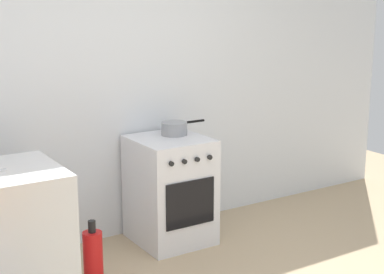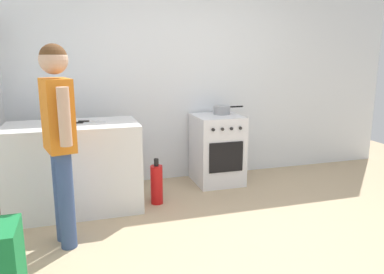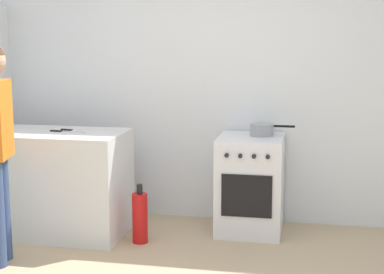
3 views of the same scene
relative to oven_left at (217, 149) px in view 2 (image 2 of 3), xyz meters
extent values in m
plane|color=tan|center=(-0.35, -1.58, -0.43)|extent=(8.00, 8.00, 0.00)
cube|color=silver|center=(-0.35, 0.37, 0.87)|extent=(6.00, 0.10, 2.60)
cube|color=silver|center=(-1.70, -0.38, 0.02)|extent=(1.30, 0.70, 0.90)
cube|color=silver|center=(0.00, 0.00, 0.00)|extent=(0.56, 0.60, 0.85)
cube|color=black|center=(0.00, -0.30, -0.03)|extent=(0.42, 0.01, 0.36)
cylinder|color=black|center=(-0.13, -0.12, 0.42)|extent=(0.18, 0.18, 0.01)
cylinder|color=black|center=(0.13, -0.12, 0.42)|extent=(0.18, 0.18, 0.01)
cylinder|color=black|center=(-0.13, 0.12, 0.42)|extent=(0.18, 0.18, 0.01)
cylinder|color=black|center=(0.13, 0.12, 0.42)|extent=(0.18, 0.18, 0.01)
cylinder|color=black|center=(-0.17, -0.31, 0.31)|extent=(0.04, 0.02, 0.04)
cylinder|color=black|center=(-0.06, -0.31, 0.31)|extent=(0.04, 0.02, 0.04)
cylinder|color=black|center=(0.06, -0.31, 0.31)|extent=(0.04, 0.02, 0.04)
cylinder|color=black|center=(0.17, -0.31, 0.31)|extent=(0.04, 0.02, 0.04)
cylinder|color=gray|center=(0.09, 0.08, 0.48)|extent=(0.21, 0.21, 0.10)
cylinder|color=black|center=(0.28, 0.08, 0.51)|extent=(0.18, 0.02, 0.02)
cube|color=silver|center=(-1.48, -0.38, 0.48)|extent=(0.22, 0.06, 0.01)
cube|color=black|center=(-1.64, -0.36, 0.48)|extent=(0.11, 0.04, 0.01)
cube|color=silver|center=(-1.47, -0.30, 0.48)|extent=(0.10, 0.04, 0.01)
cube|color=black|center=(-1.58, -0.28, 0.48)|extent=(0.11, 0.04, 0.01)
cylinder|color=#384C7A|center=(-1.77, -1.20, -0.02)|extent=(0.13, 0.13, 0.81)
cylinder|color=#384C7A|center=(-1.80, -1.04, -0.02)|extent=(0.13, 0.13, 0.81)
cube|color=orange|center=(-1.79, -1.12, 0.68)|extent=(0.28, 0.38, 0.58)
cylinder|color=tan|center=(-1.73, -1.35, 0.69)|extent=(0.09, 0.09, 0.44)
cylinder|color=tan|center=(-1.84, -0.89, 0.69)|extent=(0.09, 0.09, 0.44)
sphere|color=tan|center=(-1.79, -1.12, 1.11)|extent=(0.22, 0.22, 0.22)
sphere|color=brown|center=(-1.79, -1.12, 1.13)|extent=(0.21, 0.21, 0.21)
cylinder|color=red|center=(-0.87, -0.48, -0.22)|extent=(0.13, 0.13, 0.42)
cylinder|color=black|center=(-0.87, -0.48, 0.03)|extent=(0.05, 0.05, 0.08)
camera|label=1|loc=(-2.25, -3.87, 1.47)|focal=55.00mm
camera|label=2|loc=(-1.63, -4.23, 1.13)|focal=35.00mm
camera|label=3|loc=(0.48, -5.02, 1.27)|focal=55.00mm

